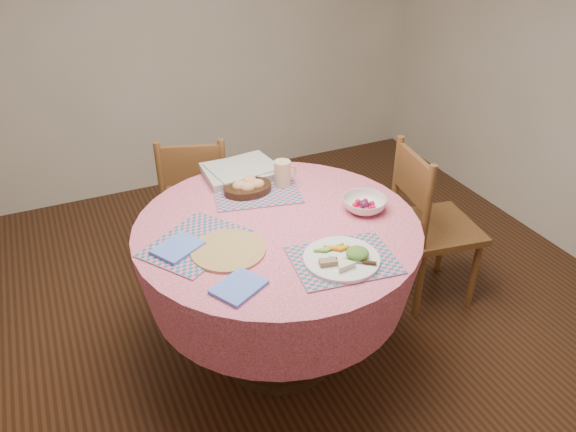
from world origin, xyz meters
The scene contains 15 objects.
ground centered at (0.00, 0.00, 0.00)m, with size 4.00×4.00×0.00m, color #331C0F.
dining_table centered at (0.00, 0.00, 0.56)m, with size 1.24×1.24×0.75m.
chair_right centered at (0.91, 0.10, 0.47)m, with size 0.46×0.47×0.90m.
chair_back centered at (-0.13, 0.87, 0.45)m, with size 0.50×0.49×0.87m.
placemat_front centered at (0.13, -0.35, 0.75)m, with size 0.40×0.30×0.01m, color #146A72.
placemat_left centered at (-0.36, 0.00, 0.75)m, with size 0.40×0.30×0.01m, color #146A72.
placemat_back centered at (0.02, 0.30, 0.75)m, with size 0.40×0.30×0.01m, color #146A72.
wicker_trivet centered at (-0.26, -0.10, 0.76)m, with size 0.30×0.30×0.01m, color #AD794B.
napkin_near centered at (-0.30, -0.34, 0.76)m, with size 0.18×0.14×0.01m, color #5C7EEE.
napkin_far centered at (-0.44, -0.01, 0.76)m, with size 0.18×0.14×0.01m, color #5C7EEE.
dinner_plate centered at (0.12, -0.36, 0.77)m, with size 0.30×0.30×0.05m.
bread_bowl centered at (-0.01, 0.31, 0.78)m, with size 0.23×0.23×0.08m.
latte_mug centered at (0.17, 0.31, 0.82)m, with size 0.12×0.08×0.12m.
fruit_bowl centered at (0.40, -0.05, 0.78)m, with size 0.25×0.25×0.06m.
newspaper_stack centered at (0.01, 0.50, 0.78)m, with size 0.37×0.29×0.04m.
Camera 1 is at (-0.81, -1.87, 2.03)m, focal length 35.00 mm.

